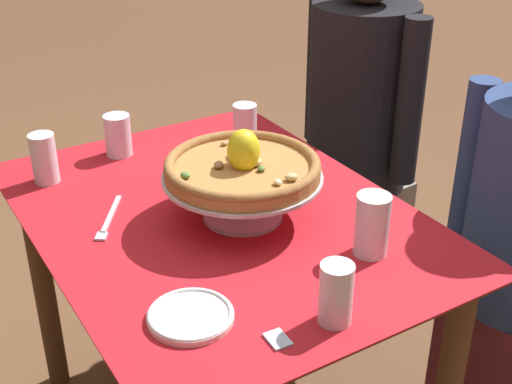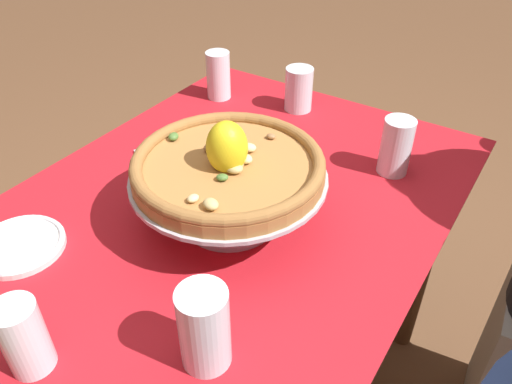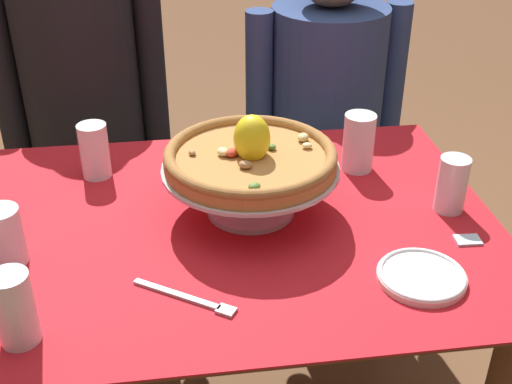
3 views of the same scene
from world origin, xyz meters
The scene contains 12 objects.
dining_table centered at (0.00, 0.00, 0.61)m, with size 1.10×0.82×0.74m.
pizza_stand centered at (0.04, 0.04, 0.81)m, with size 0.37×0.37×0.11m.
pizza centered at (0.05, 0.04, 0.87)m, with size 0.35×0.35×0.11m.
water_glass_back_left centered at (-0.29, 0.24, 0.79)m, with size 0.07×0.07×0.13m.
water_glass_front_left centered at (-0.37, -0.30, 0.79)m, with size 0.07×0.07×0.13m.
water_glass_side_left centered at (-0.43, -0.08, 0.79)m, with size 0.07×0.07×0.11m.
water_glass_back_right centered at (0.32, 0.19, 0.80)m, with size 0.07×0.07×0.14m.
water_glass_side_right centered at (0.46, -0.01, 0.79)m, with size 0.06×0.06×0.12m.
side_plate centered at (0.32, -0.24, 0.74)m, with size 0.16×0.16×0.02m.
dinner_fork centered at (-0.10, -0.23, 0.74)m, with size 0.18×0.13×0.01m.
sugar_packet centered at (0.46, -0.13, 0.74)m, with size 0.05×0.04×0.01m, color silver.
diner_left centered at (-0.36, 0.72, 0.61)m, with size 0.49×0.36×1.27m.
Camera 1 is at (1.26, -0.67, 1.55)m, focal length 48.97 mm.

